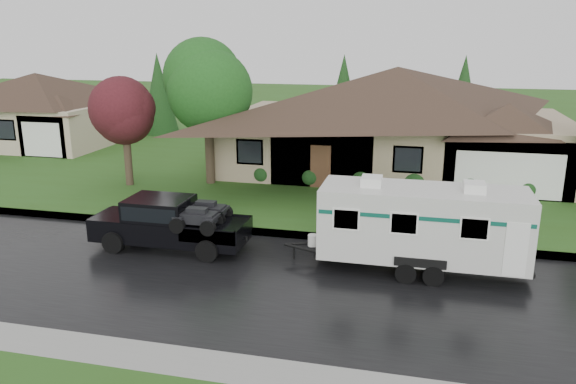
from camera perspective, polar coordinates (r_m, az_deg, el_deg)
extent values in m
plane|color=#2C541A|center=(19.09, 2.12, -7.05)|extent=(140.00, 140.00, 0.00)
cube|color=black|center=(17.29, 0.80, -9.52)|extent=(140.00, 8.00, 0.01)
cube|color=gray|center=(21.12, 3.33, -4.57)|extent=(140.00, 0.50, 0.15)
cube|color=#2C541A|center=(33.27, 7.24, 2.84)|extent=(140.00, 26.00, 0.15)
cube|color=tan|center=(31.83, 10.72, 5.01)|extent=(18.00, 10.00, 3.00)
pyramid|color=#38261E|center=(31.36, 11.11, 12.40)|extent=(19.44, 10.80, 2.60)
cube|color=tan|center=(29.16, 21.04, 2.98)|extent=(5.76, 4.00, 2.70)
cube|color=tan|center=(42.27, -23.84, 6.39)|extent=(10.00, 8.00, 2.80)
pyramid|color=#38261E|center=(41.94, -24.35, 10.97)|extent=(10.80, 8.64, 2.00)
cube|color=tan|center=(38.94, -22.02, 5.69)|extent=(3.20, 4.00, 2.52)
cylinder|color=#382B1E|center=(28.41, -7.95, 3.94)|extent=(0.45, 0.45, 3.06)
sphere|color=#23611F|center=(27.94, -8.21, 10.68)|extent=(4.22, 4.22, 4.22)
cylinder|color=#382B1E|center=(28.95, -15.91, 2.91)|extent=(0.38, 0.38, 2.27)
sphere|color=#50191F|center=(28.54, -16.28, 7.79)|extent=(3.14, 3.14, 3.14)
sphere|color=#143814|center=(28.48, -2.66, 1.98)|extent=(1.00, 1.00, 1.00)
sphere|color=#143814|center=(27.90, 2.33, 1.70)|extent=(1.00, 1.00, 1.00)
sphere|color=#143814|center=(27.54, 7.48, 1.39)|extent=(1.00, 1.00, 1.00)
sphere|color=#143814|center=(27.42, 12.72, 1.07)|extent=(1.00, 1.00, 1.00)
sphere|color=#143814|center=(27.52, 17.96, 0.74)|extent=(1.00, 1.00, 1.00)
sphere|color=#143814|center=(27.85, 23.12, 0.40)|extent=(1.00, 1.00, 1.00)
cube|color=black|center=(20.43, -11.89, -3.69)|extent=(5.50, 1.83, 0.79)
cube|color=black|center=(21.27, -16.85, -2.56)|extent=(1.47, 1.79, 0.32)
cube|color=black|center=(20.37, -12.93, -1.72)|extent=(2.20, 1.72, 0.83)
cube|color=black|center=(20.36, -12.94, -1.60)|extent=(2.02, 1.76, 0.50)
cube|color=black|center=(19.71, -7.32, -3.63)|extent=(2.02, 1.74, 0.06)
cylinder|color=black|center=(20.59, -17.30, -4.90)|extent=(0.77, 0.29, 0.77)
cylinder|color=black|center=(22.06, -14.96, -3.35)|extent=(0.77, 0.29, 0.77)
cylinder|color=black|center=(19.11, -8.21, -5.94)|extent=(0.77, 0.29, 0.77)
cylinder|color=black|center=(20.68, -6.39, -4.18)|extent=(0.77, 0.29, 0.77)
cube|color=silver|center=(18.29, 13.50, -3.07)|extent=(6.42, 2.20, 2.25)
cube|color=black|center=(18.72, 13.25, -6.73)|extent=(6.78, 1.10, 0.13)
cube|color=#0A4C3D|center=(18.14, 13.59, -1.59)|extent=(6.29, 2.22, 0.13)
cube|color=white|center=(17.99, 8.50, 1.11)|extent=(0.64, 0.73, 0.29)
cube|color=white|center=(18.01, 18.41, 0.49)|extent=(0.64, 0.73, 0.29)
cylinder|color=black|center=(17.74, 11.86, -8.08)|extent=(0.64, 0.22, 0.64)
cylinder|color=black|center=(19.75, 12.08, -5.61)|extent=(0.64, 0.22, 0.64)
cylinder|color=black|center=(17.75, 14.55, -8.25)|extent=(0.64, 0.22, 0.64)
cylinder|color=black|center=(19.76, 14.48, -5.75)|extent=(0.64, 0.22, 0.64)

